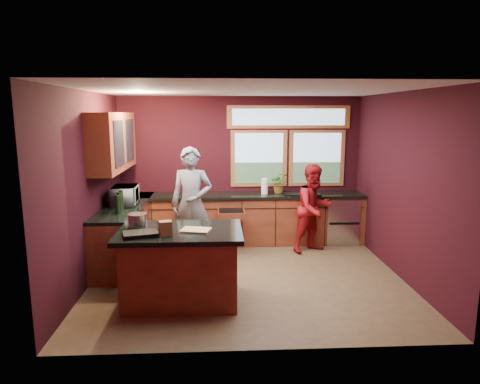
{
  "coord_description": "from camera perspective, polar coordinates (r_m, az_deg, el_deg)",
  "views": [
    {
      "loc": [
        -0.42,
        -5.99,
        2.39
      ],
      "look_at": [
        -0.09,
        0.4,
        1.21
      ],
      "focal_mm": 32.0,
      "sensor_mm": 36.0,
      "label": 1
    }
  ],
  "objects": [
    {
      "name": "paper_towel",
      "position": [
        7.85,
        3.29,
        0.77
      ],
      "size": [
        0.12,
        0.12,
        0.28
      ],
      "primitive_type": "cylinder",
      "color": "white",
      "rests_on": "back_counter"
    },
    {
      "name": "person_red",
      "position": [
        7.51,
        9.85,
        -2.16
      ],
      "size": [
        0.93,
        0.87,
        1.54
      ],
      "primitive_type": "imported",
      "rotation": [
        0.0,
        0.0,
        0.5
      ],
      "color": "maroon",
      "rests_on": "floor"
    },
    {
      "name": "person_grey",
      "position": [
        7.02,
        -6.47,
        -1.59
      ],
      "size": [
        0.72,
        0.52,
        1.86
      ],
      "primitive_type": "imported",
      "rotation": [
        0.0,
        0.0,
        -0.11
      ],
      "color": "slate",
      "rests_on": "floor"
    },
    {
      "name": "left_counter",
      "position": [
        7.27,
        -15.06,
        -5.24
      ],
      "size": [
        0.64,
        2.3,
        0.93
      ],
      "color": "#562414",
      "rests_on": "floor"
    },
    {
      "name": "stock_pot",
      "position": [
        5.64,
        -13.47,
        -3.73
      ],
      "size": [
        0.24,
        0.24,
        0.18
      ],
      "primitive_type": "cylinder",
      "color": "#A5A5AA",
      "rests_on": "island"
    },
    {
      "name": "back_counter",
      "position": [
        7.95,
        1.59,
        -3.55
      ],
      "size": [
        4.5,
        0.64,
        0.93
      ],
      "color": "#562414",
      "rests_on": "floor"
    },
    {
      "name": "paper_bag",
      "position": [
        5.19,
        -9.91,
        -4.81
      ],
      "size": [
        0.18,
        0.16,
        0.18
      ],
      "primitive_type": "cube",
      "rotation": [
        0.0,
        0.0,
        0.27
      ],
      "color": "brown",
      "rests_on": "island"
    },
    {
      "name": "room_shell",
      "position": [
        6.35,
        -4.56,
        5.09
      ],
      "size": [
        4.52,
        4.02,
        2.71
      ],
      "color": "black",
      "rests_on": "ground"
    },
    {
      "name": "potted_plant",
      "position": [
        7.93,
        5.3,
        1.2
      ],
      "size": [
        0.34,
        0.29,
        0.38
      ],
      "primitive_type": "imported",
      "color": "#999999",
      "rests_on": "back_counter"
    },
    {
      "name": "microwave",
      "position": [
        7.13,
        -15.06,
        -0.45
      ],
      "size": [
        0.4,
        0.57,
        0.31
      ],
      "primitive_type": "imported",
      "rotation": [
        0.0,
        0.0,
        1.61
      ],
      "color": "#999999",
      "rests_on": "left_counter"
    },
    {
      "name": "black_tray",
      "position": [
        5.26,
        -13.15,
        -5.48
      ],
      "size": [
        0.46,
        0.38,
        0.05
      ],
      "primitive_type": "cube",
      "rotation": [
        0.0,
        0.0,
        0.27
      ],
      "color": "black",
      "rests_on": "island"
    },
    {
      "name": "cutting_board",
      "position": [
        5.38,
        -5.91,
        -5.06
      ],
      "size": [
        0.4,
        0.33,
        0.02
      ],
      "primitive_type": "cube",
      "rotation": [
        0.0,
        0.0,
        -0.25
      ],
      "color": "tan",
      "rests_on": "island"
    },
    {
      "name": "island",
      "position": [
        5.58,
        -7.87,
        -9.65
      ],
      "size": [
        1.55,
        1.05,
        0.95
      ],
      "color": "#562414",
      "rests_on": "floor"
    },
    {
      "name": "floor",
      "position": [
        6.46,
        1.0,
        -11.23
      ],
      "size": [
        4.5,
        4.5,
        0.0
      ],
      "primitive_type": "plane",
      "color": "brown",
      "rests_on": "ground"
    }
  ]
}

